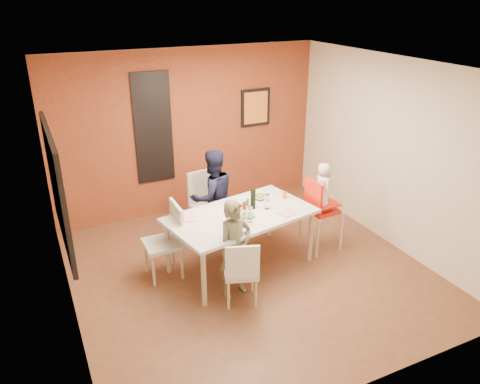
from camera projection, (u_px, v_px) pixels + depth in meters
name	position (u px, v px, depth m)	size (l,w,h in m)	color
ground	(249.00, 271.00, 6.33)	(4.50, 4.50, 0.00)	brown
ceiling	(251.00, 67.00, 5.25)	(4.50, 4.50, 0.02)	white
wall_back	(189.00, 132.00, 7.66)	(4.50, 0.02, 2.70)	beige
wall_front	(370.00, 269.00, 3.93)	(4.50, 0.02, 2.70)	beige
wall_left	(59.00, 213.00, 4.91)	(0.02, 4.50, 2.70)	beige
wall_right	(391.00, 153.00, 6.68)	(0.02, 4.50, 2.70)	beige
brick_accent_wall	(189.00, 133.00, 7.64)	(4.50, 0.02, 2.70)	maroon
picture_window_frame	(57.00, 188.00, 5.01)	(0.05, 1.70, 1.30)	black
picture_window_pane	(58.00, 188.00, 5.01)	(0.02, 1.55, 1.15)	black
glassblock_strip	(153.00, 128.00, 7.33)	(0.55, 0.03, 1.70)	silver
glassblock_surround	(153.00, 128.00, 7.33)	(0.60, 0.03, 1.76)	black
art_print_frame	(255.00, 107.00, 7.97)	(0.54, 0.03, 0.64)	black
art_print_canvas	(256.00, 108.00, 7.96)	(0.44, 0.01, 0.54)	orange
dining_table	(241.00, 219.00, 6.16)	(2.08, 1.40, 0.80)	silver
chair_near	(241.00, 270.00, 5.49)	(0.50, 0.50, 0.86)	white
chair_far	(206.00, 200.00, 7.08)	(0.53, 0.53, 1.01)	silver
chair_left	(169.00, 237.00, 6.06)	(0.47, 0.47, 1.00)	beige
high_chair	(319.00, 208.00, 6.63)	(0.48, 0.48, 1.09)	red
child_near	(235.00, 249.00, 5.63)	(0.46, 0.30, 1.27)	brown
child_far	(213.00, 197.00, 6.81)	(0.70, 0.55, 1.44)	black
toddler	(323.00, 186.00, 6.51)	(0.33, 0.22, 0.68)	white
plate_near_left	(234.00, 231.00, 5.68)	(0.24, 0.24, 0.01)	white
plate_far_mid	(232.00, 204.00, 6.40)	(0.20, 0.20, 0.01)	white
plate_near_right	(286.00, 213.00, 6.16)	(0.21, 0.21, 0.01)	white
plate_far_left	(187.00, 218.00, 6.00)	(0.22, 0.22, 0.01)	white
salad_bowl_a	(248.00, 215.00, 6.07)	(0.19, 0.19, 0.05)	silver
salad_bowl_b	(260.00, 197.00, 6.58)	(0.23, 0.23, 0.06)	silver
wine_bottle	(253.00, 199.00, 6.24)	(0.07, 0.07, 0.27)	black
wine_glass_a	(249.00, 214.00, 5.89)	(0.08, 0.08, 0.22)	white
wine_glass_b	(267.00, 201.00, 6.25)	(0.07, 0.07, 0.21)	white
paper_towel_roll	(231.00, 213.00, 5.87)	(0.11, 0.11, 0.26)	white
condiment_red	(243.00, 207.00, 6.17)	(0.04, 0.04, 0.14)	red
condiment_green	(248.00, 204.00, 6.26)	(0.04, 0.04, 0.14)	#357426
condiment_brown	(245.00, 206.00, 6.17)	(0.04, 0.04, 0.15)	brown
sippy_cup	(285.00, 195.00, 6.58)	(0.06, 0.06, 0.10)	#CE6016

